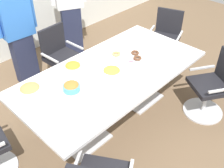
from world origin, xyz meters
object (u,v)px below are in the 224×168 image
at_px(person_standing_0, 18,31).
at_px(snack_bowl_cookies, 30,89).
at_px(snack_bowl_chips_yellow, 112,72).
at_px(donut_platter, 127,57).
at_px(snack_bowl_pretzels, 71,87).
at_px(napkin_pile, 161,44).
at_px(office_chair_1, 61,60).
at_px(person_standing_1, 69,2).
at_px(conference_table, 112,79).
at_px(snack_bowl_chips_orange, 73,67).
at_px(plate_stack, 96,100).
at_px(office_chair_0, 165,41).
at_px(office_chair_4, 212,88).

relative_size(person_standing_0, snack_bowl_cookies, 6.97).
relative_size(snack_bowl_chips_yellow, donut_platter, 0.57).
distance_m(snack_bowl_pretzels, napkin_pile, 1.50).
height_order(office_chair_1, person_standing_1, person_standing_1).
bearing_deg(office_chair_1, person_standing_0, -55.30).
distance_m(conference_table, snack_bowl_chips_orange, 0.50).
xyz_separation_m(person_standing_1, donut_platter, (-0.36, -1.60, -0.22)).
distance_m(snack_bowl_chips_yellow, plate_stack, 0.51).
distance_m(conference_table, person_standing_0, 1.61).
xyz_separation_m(person_standing_0, plate_stack, (-0.18, -1.83, -0.09)).
distance_m(office_chair_1, snack_bowl_chips_orange, 0.94).
distance_m(office_chair_0, plate_stack, 2.25).
height_order(snack_bowl_pretzels, snack_bowl_cookies, same).
relative_size(snack_bowl_cookies, snack_bowl_chips_orange, 1.18).
relative_size(office_chair_1, snack_bowl_pretzels, 4.81).
relative_size(office_chair_0, napkin_pile, 5.76).
bearing_deg(napkin_pile, person_standing_1, 96.91).
distance_m(office_chair_0, office_chair_1, 1.78).
distance_m(office_chair_4, snack_bowl_pretzels, 1.87).
bearing_deg(snack_bowl_chips_orange, snack_bowl_cookies, 178.89).
distance_m(snack_bowl_cookies, plate_stack, 0.74).
relative_size(person_standing_0, person_standing_1, 0.89).
distance_m(office_chair_1, plate_stack, 1.52).
xyz_separation_m(office_chair_0, donut_platter, (-1.29, -0.25, 0.36)).
bearing_deg(conference_table, napkin_pile, -4.09).
bearing_deg(person_standing_0, plate_stack, 88.08).
distance_m(conference_table, person_standing_1, 1.85).
bearing_deg(office_chair_0, snack_bowl_cookies, 70.35).
height_order(office_chair_1, office_chair_4, same).
relative_size(person_standing_0, plate_stack, 8.79).
relative_size(office_chair_0, snack_bowl_pretzels, 4.81).
bearing_deg(napkin_pile, donut_platter, 166.94).
bearing_deg(snack_bowl_cookies, snack_bowl_pretzels, -39.54).
height_order(office_chair_0, snack_bowl_chips_yellow, office_chair_0).
bearing_deg(office_chair_1, person_standing_1, -144.11).
relative_size(snack_bowl_chips_yellow, napkin_pile, 1.43).
bearing_deg(office_chair_4, office_chair_1, 57.91).
bearing_deg(person_standing_0, person_standing_1, -170.15).
bearing_deg(snack_bowl_cookies, snack_bowl_chips_orange, -1.11).
height_order(office_chair_4, napkin_pile, office_chair_4).
xyz_separation_m(office_chair_0, office_chair_4, (-0.64, -1.21, 0.00)).
relative_size(person_standing_1, snack_bowl_cookies, 7.84).
relative_size(person_standing_0, napkin_pile, 10.53).
relative_size(office_chair_1, plate_stack, 4.81).
xyz_separation_m(conference_table, office_chair_0, (1.63, 0.32, -0.22)).
distance_m(donut_platter, plate_stack, 0.92).
xyz_separation_m(snack_bowl_cookies, snack_bowl_chips_orange, (0.59, -0.01, 0.01)).
bearing_deg(snack_bowl_cookies, napkin_pile, -12.59).
xyz_separation_m(conference_table, snack_bowl_chips_yellow, (-0.05, -0.05, 0.17)).
distance_m(snack_bowl_chips_yellow, napkin_pile, 0.97).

